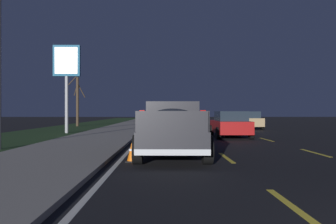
% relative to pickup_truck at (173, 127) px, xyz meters
% --- Properties ---
extents(ground, '(144.00, 144.00, 0.00)m').
position_rel_pickup_truck_xyz_m(ground, '(17.87, -3.50, -0.98)').
color(ground, black).
extents(sidewalk_shoulder, '(108.00, 4.00, 0.12)m').
position_rel_pickup_truck_xyz_m(sidewalk_shoulder, '(17.87, 3.95, -0.92)').
color(sidewalk_shoulder, gray).
rests_on(sidewalk_shoulder, ground).
extents(grass_verge, '(108.00, 6.00, 0.01)m').
position_rel_pickup_truck_xyz_m(grass_verge, '(17.87, 8.95, -0.98)').
color(grass_verge, '#1E3819').
rests_on(grass_verge, ground).
extents(lane_markings, '(108.54, 7.04, 0.01)m').
position_rel_pickup_truck_xyz_m(lane_markings, '(21.14, -0.43, -0.98)').
color(lane_markings, yellow).
rests_on(lane_markings, ground).
extents(pickup_truck, '(5.47, 2.38, 1.87)m').
position_rel_pickup_truck_xyz_m(pickup_truck, '(0.00, 0.00, 0.00)').
color(pickup_truck, '#232328').
rests_on(pickup_truck, ground).
extents(sedan_red, '(4.43, 2.06, 1.54)m').
position_rel_pickup_truck_xyz_m(sedan_red, '(8.28, -3.59, -0.20)').
color(sedan_red, maroon).
rests_on(sedan_red, ground).
extents(sedan_tan, '(4.43, 2.06, 1.54)m').
position_rel_pickup_truck_xyz_m(sedan_tan, '(17.90, -6.97, -0.20)').
color(sedan_tan, '#9E845B').
rests_on(sedan_tan, ground).
extents(gas_price_sign, '(0.27, 1.90, 6.23)m').
position_rel_pickup_truck_xyz_m(gas_price_sign, '(12.46, 7.21, 3.66)').
color(gas_price_sign, '#99999E').
rests_on(gas_price_sign, ground).
extents(street_light_near, '(0.36, 1.97, 8.38)m').
position_rel_pickup_truck_xyz_m(street_light_near, '(2.06, 6.65, 4.04)').
color(street_light_near, '#4C4C51').
rests_on(street_light_near, ground).
extents(bare_tree_far, '(1.27, 1.50, 5.41)m').
position_rel_pickup_truck_xyz_m(bare_tree_far, '(23.96, 9.40, 1.74)').
color(bare_tree_far, '#423323').
rests_on(bare_tree_far, ground).
extents(traffic_cone_near, '(0.36, 0.36, 0.58)m').
position_rel_pickup_truck_xyz_m(traffic_cone_near, '(-1.34, 1.27, -0.70)').
color(traffic_cone_near, black).
rests_on(traffic_cone_near, ground).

